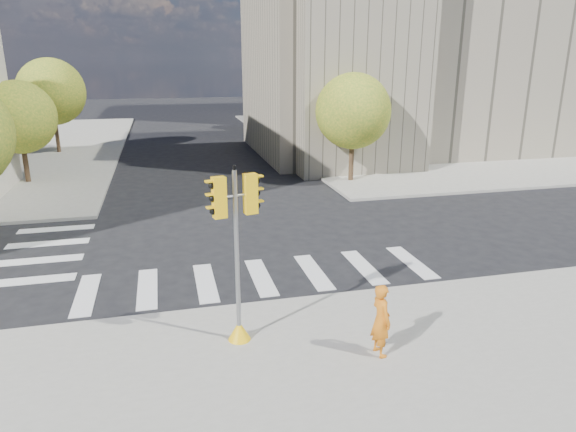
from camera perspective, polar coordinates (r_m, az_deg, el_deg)
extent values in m
plane|color=black|center=(18.78, -3.89, -4.37)|extent=(160.00, 160.00, 0.00)
cube|color=gray|center=(49.41, 14.14, 8.71)|extent=(28.00, 40.00, 0.15)
cube|color=gray|center=(42.23, 14.98, 16.75)|extent=(26.00, 14.00, 14.00)
cube|color=gray|center=(34.37, 6.79, 17.23)|extent=(8.00, 8.00, 14.00)
cylinder|color=#382616|center=(32.65, -27.09, 5.04)|extent=(0.28, 0.28, 2.17)
sphere|color=#427020|center=(32.28, -27.74, 9.69)|extent=(4.00, 4.00, 4.00)
cylinder|color=#382616|center=(42.29, -24.26, 8.08)|extent=(0.28, 0.28, 2.62)
sphere|color=#427020|center=(41.99, -24.81, 12.43)|extent=(4.80, 4.80, 4.80)
cylinder|color=#382616|center=(29.71, 7.04, 5.98)|extent=(0.28, 0.28, 2.38)
sphere|color=#427020|center=(29.30, 7.24, 11.49)|extent=(4.20, 4.20, 4.20)
cylinder|color=#382616|center=(40.98, 1.07, 9.25)|extent=(0.28, 0.28, 2.52)
sphere|color=#427020|center=(40.67, 1.09, 13.58)|extent=(4.60, 4.60, 4.60)
cylinder|color=#382616|center=(52.60, -2.35, 10.85)|extent=(0.28, 0.28, 2.27)
sphere|color=#427020|center=(52.37, -2.39, 13.83)|extent=(4.00, 4.00, 4.00)
cylinder|color=black|center=(33.20, 5.57, 12.35)|extent=(0.12, 0.12, 8.00)
cube|color=black|center=(33.12, 5.78, 19.26)|extent=(0.35, 0.18, 0.22)
cylinder|color=black|center=(46.61, -0.25, 13.78)|extent=(0.12, 0.12, 8.00)
cube|color=black|center=(46.55, -0.26, 18.70)|extent=(0.35, 0.18, 0.22)
cone|color=yellow|center=(13.11, -5.43, -12.52)|extent=(0.56, 0.56, 0.50)
cylinder|color=gray|center=(12.28, -5.68, -4.77)|extent=(0.11, 0.11, 4.31)
cylinder|color=black|center=(11.64, -6.00, 5.36)|extent=(0.07, 0.07, 0.12)
cylinder|color=gray|center=(11.79, -5.90, 2.26)|extent=(0.89, 0.26, 0.06)
cube|color=yellow|center=(11.67, -7.65, 2.04)|extent=(0.34, 0.28, 0.95)
cube|color=yellow|center=(11.93, -4.20, 2.48)|extent=(0.34, 0.28, 0.95)
imported|color=orange|center=(12.36, 10.29, -11.30)|extent=(0.50, 0.70, 1.78)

